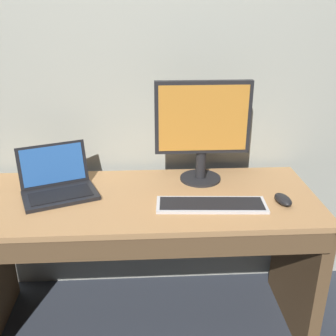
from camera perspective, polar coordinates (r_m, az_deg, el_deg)
ground_plane at (r=2.25m, az=-3.13°, el=-21.22°), size 14.00×14.00×0.00m
back_wall at (r=2.03m, az=-4.01°, el=15.89°), size 3.80×0.04×2.65m
desk at (r=1.93m, az=-3.44°, el=-10.84°), size 1.59×0.63×0.74m
laptop_black at (r=1.89m, az=-15.47°, el=-2.55°), size 0.39×0.36×0.21m
external_monitor at (r=1.89m, az=4.98°, el=6.04°), size 0.45×0.20×0.49m
wired_keyboard at (r=1.74m, az=6.24°, el=-5.25°), size 0.48×0.17×0.02m
computer_mouse at (r=1.82m, az=16.18°, el=-4.36°), size 0.08×0.12×0.04m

